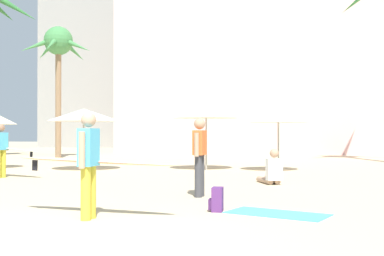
{
  "coord_description": "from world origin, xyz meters",
  "views": [
    {
      "loc": [
        2.96,
        -5.9,
        1.38
      ],
      "look_at": [
        0.63,
        6.97,
        1.49
      ],
      "focal_mm": 46.76,
      "sensor_mm": 36.0,
      "label": 1
    }
  ],
  "objects_px": {
    "cafe_umbrella_6": "(278,115)",
    "person_far_left": "(200,154)",
    "person_far_right": "(91,161)",
    "palm_tree_far_left": "(58,49)",
    "backpack": "(217,200)",
    "person_mid_center": "(272,172)",
    "beach_towel": "(277,214)",
    "cafe_umbrella_3": "(206,110)",
    "cafe_umbrella_4": "(84,115)",
    "person_mid_right": "(3,148)"
  },
  "relations": [
    {
      "from": "person_mid_right",
      "to": "palm_tree_far_left",
      "type": "bearing_deg",
      "value": -58.24
    },
    {
      "from": "person_far_right",
      "to": "palm_tree_far_left",
      "type": "bearing_deg",
      "value": 118.29
    },
    {
      "from": "palm_tree_far_left",
      "to": "person_far_right",
      "type": "relative_size",
      "value": 2.38
    },
    {
      "from": "cafe_umbrella_6",
      "to": "person_far_left",
      "type": "xyz_separation_m",
      "value": [
        -1.6,
        -7.37,
        -1.06
      ]
    },
    {
      "from": "cafe_umbrella_6",
      "to": "person_mid_right",
      "type": "xyz_separation_m",
      "value": [
        -8.21,
        -3.99,
        -1.09
      ]
    },
    {
      "from": "cafe_umbrella_3",
      "to": "backpack",
      "type": "height_order",
      "value": "cafe_umbrella_3"
    },
    {
      "from": "person_far_left",
      "to": "person_mid_center",
      "type": "bearing_deg",
      "value": 68.33
    },
    {
      "from": "cafe_umbrella_4",
      "to": "cafe_umbrella_3",
      "type": "bearing_deg",
      "value": 13.41
    },
    {
      "from": "palm_tree_far_left",
      "to": "cafe_umbrella_3",
      "type": "bearing_deg",
      "value": -36.38
    },
    {
      "from": "cafe_umbrella_4",
      "to": "cafe_umbrella_6",
      "type": "distance_m",
      "value": 6.97
    },
    {
      "from": "palm_tree_far_left",
      "to": "person_mid_center",
      "type": "height_order",
      "value": "palm_tree_far_left"
    },
    {
      "from": "person_mid_right",
      "to": "person_mid_center",
      "type": "height_order",
      "value": "person_mid_right"
    },
    {
      "from": "beach_towel",
      "to": "palm_tree_far_left",
      "type": "bearing_deg",
      "value": 125.7
    },
    {
      "from": "palm_tree_far_left",
      "to": "cafe_umbrella_6",
      "type": "height_order",
      "value": "palm_tree_far_left"
    },
    {
      "from": "person_far_right",
      "to": "person_far_left",
      "type": "height_order",
      "value": "person_far_right"
    },
    {
      "from": "cafe_umbrella_3",
      "to": "backpack",
      "type": "distance_m",
      "value": 9.76
    },
    {
      "from": "backpack",
      "to": "person_mid_center",
      "type": "height_order",
      "value": "person_mid_center"
    },
    {
      "from": "person_mid_right",
      "to": "person_mid_center",
      "type": "bearing_deg",
      "value": -168.94
    },
    {
      "from": "backpack",
      "to": "person_far_left",
      "type": "bearing_deg",
      "value": -72.12
    },
    {
      "from": "palm_tree_far_left",
      "to": "person_mid_right",
      "type": "bearing_deg",
      "value": -72.97
    },
    {
      "from": "cafe_umbrella_3",
      "to": "person_mid_right",
      "type": "distance_m",
      "value": 7.1
    },
    {
      "from": "person_far_right",
      "to": "person_mid_center",
      "type": "distance_m",
      "value": 6.41
    },
    {
      "from": "person_mid_right",
      "to": "cafe_umbrella_3",
      "type": "bearing_deg",
      "value": -128.74
    },
    {
      "from": "cafe_umbrella_3",
      "to": "beach_towel",
      "type": "bearing_deg",
      "value": -74.4
    },
    {
      "from": "person_mid_center",
      "to": "cafe_umbrella_3",
      "type": "bearing_deg",
      "value": 5.07
    },
    {
      "from": "beach_towel",
      "to": "cafe_umbrella_3",
      "type": "bearing_deg",
      "value": 105.6
    },
    {
      "from": "beach_towel",
      "to": "backpack",
      "type": "distance_m",
      "value": 1.06
    },
    {
      "from": "palm_tree_far_left",
      "to": "person_mid_center",
      "type": "distance_m",
      "value": 16.87
    },
    {
      "from": "cafe_umbrella_6",
      "to": "backpack",
      "type": "relative_size",
      "value": 5.35
    },
    {
      "from": "palm_tree_far_left",
      "to": "cafe_umbrella_6",
      "type": "relative_size",
      "value": 3.09
    },
    {
      "from": "cafe_umbrella_3",
      "to": "cafe_umbrella_4",
      "type": "xyz_separation_m",
      "value": [
        -4.31,
        -1.03,
        -0.17
      ]
    },
    {
      "from": "palm_tree_far_left",
      "to": "cafe_umbrella_6",
      "type": "distance_m",
      "value": 13.84
    },
    {
      "from": "cafe_umbrella_3",
      "to": "person_mid_center",
      "type": "bearing_deg",
      "value": -62.22
    },
    {
      "from": "beach_towel",
      "to": "person_mid_center",
      "type": "distance_m",
      "value": 4.86
    },
    {
      "from": "cafe_umbrella_3",
      "to": "person_mid_right",
      "type": "xyz_separation_m",
      "value": [
        -5.61,
        -4.16,
        -1.27
      ]
    },
    {
      "from": "backpack",
      "to": "person_far_right",
      "type": "bearing_deg",
      "value": 28.0
    },
    {
      "from": "cafe_umbrella_3",
      "to": "person_mid_center",
      "type": "distance_m",
      "value": 5.6
    },
    {
      "from": "beach_towel",
      "to": "cafe_umbrella_6",
      "type": "bearing_deg",
      "value": 90.34
    },
    {
      "from": "cafe_umbrella_3",
      "to": "cafe_umbrella_6",
      "type": "bearing_deg",
      "value": -3.63
    },
    {
      "from": "cafe_umbrella_6",
      "to": "person_far_left",
      "type": "height_order",
      "value": "cafe_umbrella_6"
    },
    {
      "from": "beach_towel",
      "to": "person_mid_right",
      "type": "relative_size",
      "value": 0.6
    },
    {
      "from": "backpack",
      "to": "person_far_right",
      "type": "relative_size",
      "value": 0.14
    },
    {
      "from": "backpack",
      "to": "beach_towel",
      "type": "bearing_deg",
      "value": 174.08
    },
    {
      "from": "cafe_umbrella_3",
      "to": "beach_towel",
      "type": "distance_m",
      "value": 10.12
    },
    {
      "from": "cafe_umbrella_6",
      "to": "person_mid_center",
      "type": "height_order",
      "value": "cafe_umbrella_6"
    },
    {
      "from": "palm_tree_far_left",
      "to": "backpack",
      "type": "relative_size",
      "value": 16.55
    },
    {
      "from": "cafe_umbrella_4",
      "to": "beach_towel",
      "type": "height_order",
      "value": "cafe_umbrella_4"
    },
    {
      "from": "beach_towel",
      "to": "backpack",
      "type": "xyz_separation_m",
      "value": [
        -1.04,
        0.1,
        0.19
      ]
    },
    {
      "from": "cafe_umbrella_3",
      "to": "cafe_umbrella_6",
      "type": "relative_size",
      "value": 1.1
    },
    {
      "from": "cafe_umbrella_3",
      "to": "palm_tree_far_left",
      "type": "bearing_deg",
      "value": 143.62
    }
  ]
}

